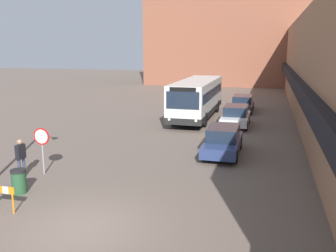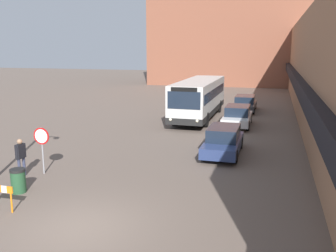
{
  "view_description": "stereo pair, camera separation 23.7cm",
  "coord_description": "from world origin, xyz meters",
  "px_view_note": "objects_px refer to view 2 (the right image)",
  "views": [
    {
      "loc": [
        5.4,
        -9.76,
        5.55
      ],
      "look_at": [
        0.68,
        7.71,
        1.75
      ],
      "focal_mm": 40.0,
      "sensor_mm": 36.0,
      "label": 1
    },
    {
      "loc": [
        5.62,
        -9.69,
        5.55
      ],
      "look_at": [
        0.68,
        7.71,
        1.75
      ],
      "focal_mm": 40.0,
      "sensor_mm": 36.0,
      "label": 2
    }
  ],
  "objects_px": {
    "parked_car_front": "(223,140)",
    "trash_bin": "(18,181)",
    "parked_car_middle": "(237,116)",
    "parked_car_back": "(245,103)",
    "pedestrian": "(21,154)",
    "city_bus": "(199,98)",
    "stop_sign": "(42,141)"
  },
  "relations": [
    {
      "from": "city_bus",
      "to": "stop_sign",
      "type": "bearing_deg",
      "value": -105.01
    },
    {
      "from": "stop_sign",
      "to": "trash_bin",
      "type": "bearing_deg",
      "value": -80.71
    },
    {
      "from": "parked_car_middle",
      "to": "stop_sign",
      "type": "relative_size",
      "value": 2.08
    },
    {
      "from": "city_bus",
      "to": "pedestrian",
      "type": "xyz_separation_m",
      "value": [
        -4.76,
        -15.72,
        -0.65
      ]
    },
    {
      "from": "parked_car_front",
      "to": "pedestrian",
      "type": "relative_size",
      "value": 2.64
    },
    {
      "from": "trash_bin",
      "to": "parked_car_front",
      "type": "bearing_deg",
      "value": 47.38
    },
    {
      "from": "stop_sign",
      "to": "parked_car_front",
      "type": "bearing_deg",
      "value": 36.25
    },
    {
      "from": "city_bus",
      "to": "parked_car_back",
      "type": "xyz_separation_m",
      "value": [
        3.25,
        4.52,
        -0.96
      ]
    },
    {
      "from": "parked_car_middle",
      "to": "parked_car_back",
      "type": "xyz_separation_m",
      "value": [
        -0.0,
        6.7,
        -0.03
      ]
    },
    {
      "from": "trash_bin",
      "to": "stop_sign",
      "type": "bearing_deg",
      "value": 99.29
    },
    {
      "from": "city_bus",
      "to": "parked_car_back",
      "type": "bearing_deg",
      "value": 54.22
    },
    {
      "from": "parked_car_back",
      "to": "stop_sign",
      "type": "height_order",
      "value": "stop_sign"
    },
    {
      "from": "parked_car_front",
      "to": "trash_bin",
      "type": "xyz_separation_m",
      "value": [
        -6.96,
        -7.56,
        -0.26
      ]
    },
    {
      "from": "stop_sign",
      "to": "parked_car_middle",
      "type": "bearing_deg",
      "value": 60.56
    },
    {
      "from": "pedestrian",
      "to": "trash_bin",
      "type": "xyz_separation_m",
      "value": [
        1.06,
        -1.62,
        -0.54
      ]
    },
    {
      "from": "parked_car_middle",
      "to": "stop_sign",
      "type": "xyz_separation_m",
      "value": [
        -7.32,
        -12.96,
        0.79
      ]
    },
    {
      "from": "city_bus",
      "to": "parked_car_front",
      "type": "relative_size",
      "value": 2.36
    },
    {
      "from": "city_bus",
      "to": "parked_car_middle",
      "type": "xyz_separation_m",
      "value": [
        3.25,
        -2.18,
        -0.93
      ]
    },
    {
      "from": "trash_bin",
      "to": "parked_car_back",
      "type": "bearing_deg",
      "value": 72.34
    },
    {
      "from": "parked_car_front",
      "to": "pedestrian",
      "type": "height_order",
      "value": "pedestrian"
    },
    {
      "from": "parked_car_front",
      "to": "pedestrian",
      "type": "distance_m",
      "value": 9.98
    },
    {
      "from": "city_bus",
      "to": "parked_car_middle",
      "type": "distance_m",
      "value": 4.03
    },
    {
      "from": "parked_car_middle",
      "to": "stop_sign",
      "type": "height_order",
      "value": "stop_sign"
    },
    {
      "from": "parked_car_middle",
      "to": "stop_sign",
      "type": "distance_m",
      "value": 14.91
    },
    {
      "from": "city_bus",
      "to": "trash_bin",
      "type": "distance_m",
      "value": 17.77
    },
    {
      "from": "pedestrian",
      "to": "parked_car_middle",
      "type": "bearing_deg",
      "value": -26.72
    },
    {
      "from": "city_bus",
      "to": "trash_bin",
      "type": "relative_size",
      "value": 11.12
    },
    {
      "from": "parked_car_middle",
      "to": "parked_car_back",
      "type": "relative_size",
      "value": 0.93
    },
    {
      "from": "city_bus",
      "to": "parked_car_front",
      "type": "distance_m",
      "value": 10.35
    },
    {
      "from": "stop_sign",
      "to": "trash_bin",
      "type": "distance_m",
      "value": 2.46
    },
    {
      "from": "city_bus",
      "to": "stop_sign",
      "type": "relative_size",
      "value": 5.0
    },
    {
      "from": "parked_car_front",
      "to": "parked_car_middle",
      "type": "relative_size",
      "value": 1.02
    }
  ]
}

